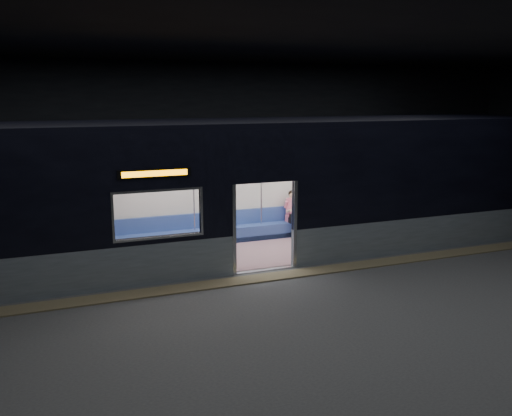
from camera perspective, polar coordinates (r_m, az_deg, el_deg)
station_floor at (r=11.60m, az=2.90°, el=-8.14°), size 24.00×14.00×0.01m
station_envelope at (r=10.91m, az=3.10°, el=10.30°), size 24.00×14.00×5.00m
tactile_strip at (r=12.06m, az=1.82°, el=-7.23°), size 22.80×0.50×0.03m
metro_car at (r=13.42m, az=-1.49°, el=2.79°), size 18.00×3.04×3.35m
passenger at (r=15.25m, az=3.91°, el=-0.27°), size 0.37×0.63×1.30m
handbag at (r=15.07m, az=4.07°, el=-0.85°), size 0.29×0.27×0.12m
transit_map at (r=15.85m, az=6.83°, el=2.64°), size 0.91×0.03×0.59m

